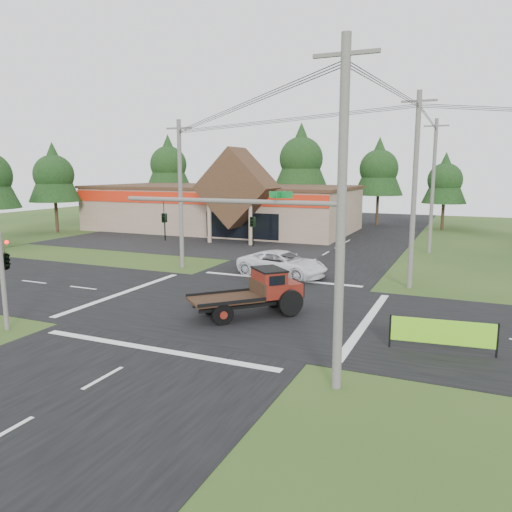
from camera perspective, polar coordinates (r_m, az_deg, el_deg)
The scene contains 20 objects.
ground at distance 26.25m, azimuth -2.74°, elevation -5.74°, with size 120.00×120.00×0.00m, color #264318.
road_ns at distance 26.25m, azimuth -2.74°, elevation -5.72°, with size 12.00×120.00×0.02m, color black.
road_ew at distance 26.25m, azimuth -2.74°, elevation -5.72°, with size 120.00×12.00×0.02m, color black.
parking_apron at distance 49.20m, azimuth -7.60°, elevation 1.55°, with size 28.00×14.00×0.02m, color black.
cvs_building at distance 58.91m, azimuth -3.77°, elevation 5.68°, with size 30.40×18.20×9.19m.
traffic_signal_mast at distance 16.31m, azimuth 3.84°, elevation 0.56°, with size 8.12×0.24×7.00m.
traffic_signal_corner at distance 24.46m, azimuth -26.86°, elevation 0.49°, with size 0.53×2.48×4.40m.
utility_pole_nr at distance 15.67m, azimuth 9.71°, elevation 4.54°, with size 2.00×0.30×11.00m.
utility_pole_nw at distance 36.22m, azimuth -8.63°, elevation 7.11°, with size 2.00×0.30×10.50m.
utility_pole_ne at distance 30.85m, azimuth 17.65°, elevation 7.24°, with size 2.00×0.30×11.50m.
utility_pole_n at distance 44.79m, azimuth 19.56°, elevation 7.62°, with size 2.00×0.30×11.20m.
tree_row_a at distance 75.01m, azimuth -9.99°, elevation 10.47°, with size 6.72×6.72×12.12m.
tree_row_b at distance 71.80m, azimuth -2.29°, elevation 9.57°, with size 5.60×5.60×10.10m.
tree_row_c at distance 67.12m, azimuth 5.18°, elevation 11.24°, with size 7.28×7.28×13.13m.
tree_row_d at distance 65.62m, azimuth 13.88°, elevation 9.86°, with size 6.16×6.16×11.11m.
tree_row_e at distance 62.75m, azimuth 20.80°, elevation 8.29°, with size 5.04×5.04×9.09m.
tree_side_w at distance 60.73m, azimuth -22.13°, elevation 8.82°, with size 5.60×5.60×10.10m.
antique_flatbed_truck at distance 24.20m, azimuth -0.90°, elevation -4.23°, with size 2.12×5.56×2.32m, color #59160C, non-canonical shape.
roadside_banner at distance 20.89m, azimuth 20.51°, elevation -8.54°, with size 4.02×0.12×1.37m, color #76D31C, non-canonical shape.
white_pickup at distance 33.30m, azimuth 3.05°, elevation -0.90°, with size 2.80×6.08×1.69m, color white.
Camera 1 is at (11.22, -22.66, 7.05)m, focal length 35.00 mm.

